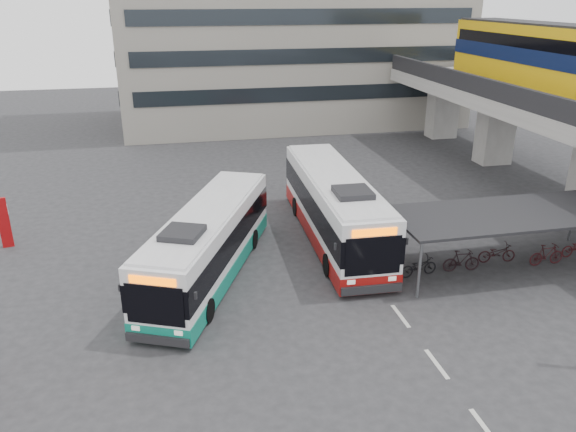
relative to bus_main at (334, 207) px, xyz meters
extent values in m
plane|color=#28282B|center=(-2.08, -7.50, -1.65)|extent=(120.00, 120.00, 0.00)
cube|color=gray|center=(14.92, 10.50, 0.65)|extent=(2.20, 1.60, 4.60)
cube|color=gray|center=(14.92, 18.50, 0.65)|extent=(2.20, 1.60, 4.60)
cube|color=gray|center=(14.92, 4.50, 3.40)|extent=(8.00, 32.00, 0.90)
cube|color=black|center=(11.17, 4.50, 4.40)|extent=(0.35, 32.00, 1.10)
cube|color=gold|center=(14.92, 4.73, 5.95)|extent=(2.90, 20.00, 3.90)
cube|color=#0A1437|center=(14.92, 4.73, 6.15)|extent=(2.98, 20.02, 0.90)
cube|color=black|center=(14.92, 4.73, 6.95)|extent=(2.96, 19.20, 0.70)
cube|color=black|center=(14.92, 4.73, 7.90)|extent=(2.70, 19.60, 0.25)
cylinder|color=#595B60|center=(1.62, -2.70, -0.45)|extent=(0.12, 0.12, 2.40)
cylinder|color=#595B60|center=(11.22, -2.70, -0.45)|extent=(0.12, 0.12, 2.40)
cylinder|color=#595B60|center=(1.62, -6.30, -0.45)|extent=(0.12, 0.12, 2.40)
cube|color=black|center=(6.42, -4.50, 0.83)|extent=(10.00, 4.00, 0.12)
imported|color=black|center=(2.42, -4.50, -1.20)|extent=(1.71, 0.60, 0.90)
imported|color=black|center=(4.42, -4.50, -1.15)|extent=(1.66, 0.47, 1.00)
imported|color=black|center=(6.42, -4.50, -1.20)|extent=(1.71, 0.60, 0.90)
imported|color=black|center=(8.42, -4.50, -1.15)|extent=(1.66, 0.47, 1.00)
cube|color=beige|center=(0.42, -13.50, -1.64)|extent=(0.15, 1.60, 0.01)
cube|color=beige|center=(0.42, -10.50, -1.64)|extent=(0.15, 1.60, 0.01)
cube|color=beige|center=(0.42, -7.50, -1.64)|extent=(0.15, 1.60, 0.01)
cube|color=white|center=(0.00, 0.02, 0.17)|extent=(2.97, 12.04, 2.74)
cube|color=maroon|center=(0.00, 0.02, -1.10)|extent=(3.01, 12.08, 0.75)
cube|color=black|center=(0.00, 0.02, 0.30)|extent=(3.03, 12.06, 1.15)
cube|color=#FF6200|center=(-0.21, -5.96, 1.19)|extent=(1.78, 0.14, 0.30)
cube|color=black|center=(-0.11, -2.97, 1.76)|extent=(1.58, 1.65, 0.28)
cylinder|color=black|center=(-1.33, -3.76, -1.15)|extent=(0.33, 1.01, 1.00)
cylinder|color=black|center=(1.31, 3.32, -1.15)|extent=(0.33, 1.01, 1.00)
cube|color=white|center=(-6.27, -2.66, 0.02)|extent=(6.51, 10.97, 2.51)
cube|color=#0C725B|center=(-6.27, -2.66, -1.14)|extent=(6.56, 11.02, 0.68)
cube|color=black|center=(-6.27, -2.66, 0.13)|extent=(6.57, 11.01, 1.05)
cube|color=#FF6200|center=(-8.46, -7.68, 0.95)|extent=(1.53, 0.72, 0.27)
cube|color=black|center=(-7.36, -5.17, 1.47)|extent=(1.86, 1.90, 0.26)
cylinder|color=black|center=(-8.66, -5.44, -1.19)|extent=(0.62, 0.95, 0.91)
cylinder|color=black|center=(-4.05, -0.28, -1.19)|extent=(0.62, 0.95, 0.91)
imported|color=black|center=(-6.87, -5.71, -0.71)|extent=(0.73, 0.81, 1.87)
cube|color=#96090B|center=(-15.47, 2.32, -0.41)|extent=(0.51, 0.24, 2.47)
cube|color=white|center=(-15.47, 2.32, 0.23)|extent=(0.54, 0.14, 0.49)
camera|label=1|loc=(-7.57, -24.38, 9.61)|focal=35.00mm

